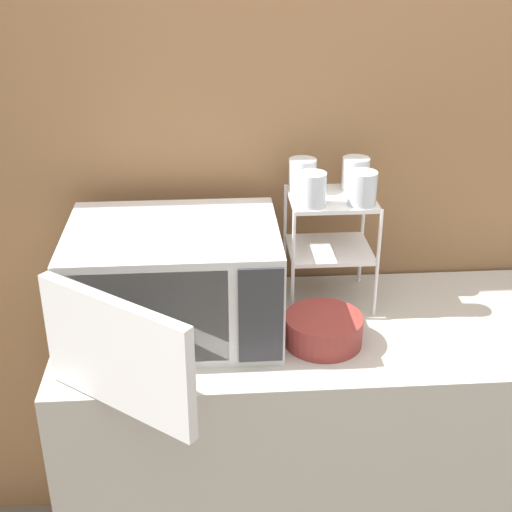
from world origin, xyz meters
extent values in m
cube|color=olive|center=(0.00, 0.64, 1.30)|extent=(8.00, 0.06, 2.60)
cube|color=#B7B2A8|center=(0.00, 0.30, 0.46)|extent=(1.94, 0.60, 0.92)
cube|color=silver|center=(-0.64, 0.32, 1.06)|extent=(0.56, 0.42, 0.30)
cube|color=#B7B2A8|center=(-0.70, 0.12, 1.06)|extent=(0.40, 0.01, 0.26)
cube|color=#333338|center=(-0.42, 0.11, 1.06)|extent=(0.11, 0.01, 0.26)
cube|color=silver|center=(-0.76, -0.04, 1.06)|extent=(0.36, 0.30, 0.29)
cylinder|color=white|center=(-0.32, 0.35, 1.08)|extent=(0.01, 0.01, 0.33)
cylinder|color=white|center=(-0.08, 0.35, 1.08)|extent=(0.01, 0.01, 0.33)
cylinder|color=white|center=(-0.32, 0.56, 1.08)|extent=(0.01, 0.01, 0.33)
cylinder|color=white|center=(-0.08, 0.56, 1.08)|extent=(0.01, 0.01, 0.33)
cube|color=white|center=(-0.20, 0.45, 1.08)|extent=(0.24, 0.21, 0.01)
cube|color=white|center=(-0.20, 0.45, 1.24)|extent=(0.24, 0.21, 0.01)
cylinder|color=silver|center=(-0.27, 0.39, 1.29)|extent=(0.08, 0.08, 0.09)
cylinder|color=silver|center=(-0.12, 0.51, 1.29)|extent=(0.08, 0.08, 0.09)
cylinder|color=silver|center=(-0.13, 0.39, 1.29)|extent=(0.08, 0.08, 0.09)
cylinder|color=silver|center=(-0.28, 0.51, 1.29)|extent=(0.08, 0.08, 0.09)
cylinder|color=maroon|center=(-0.25, 0.21, 0.92)|extent=(0.12, 0.12, 0.01)
cylinder|color=maroon|center=(-0.25, 0.21, 0.96)|extent=(0.21, 0.21, 0.08)
camera|label=1|loc=(-0.54, -1.40, 1.96)|focal=50.00mm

